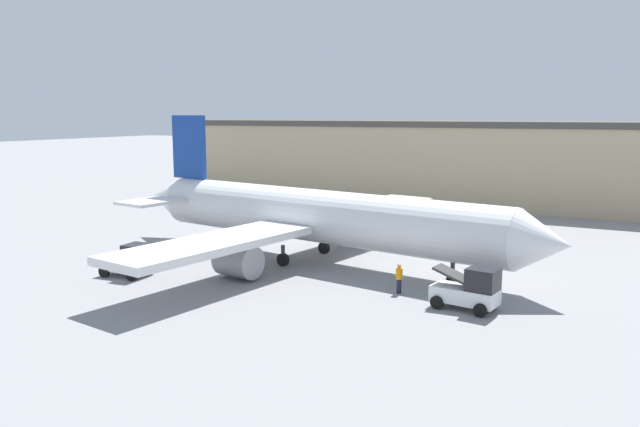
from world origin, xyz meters
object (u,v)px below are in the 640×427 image
at_px(belt_loader_truck, 470,290).
at_px(baggage_tug, 130,261).
at_px(airplane, 310,216).
at_px(ground_crew_worker, 399,278).

bearing_deg(belt_loader_truck, baggage_tug, -163.80).
bearing_deg(baggage_tug, airplane, 44.03).
distance_m(airplane, ground_crew_worker, 10.30).
relative_size(baggage_tug, belt_loader_truck, 0.88).
bearing_deg(belt_loader_truck, airplane, 162.67).
distance_m(airplane, belt_loader_truck, 14.81).
xyz_separation_m(ground_crew_worker, belt_loader_truck, (4.56, -1.23, 0.18)).
xyz_separation_m(airplane, ground_crew_worker, (8.72, -4.98, -2.31)).
relative_size(ground_crew_worker, belt_loader_truck, 0.48).
relative_size(airplane, ground_crew_worker, 19.84).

